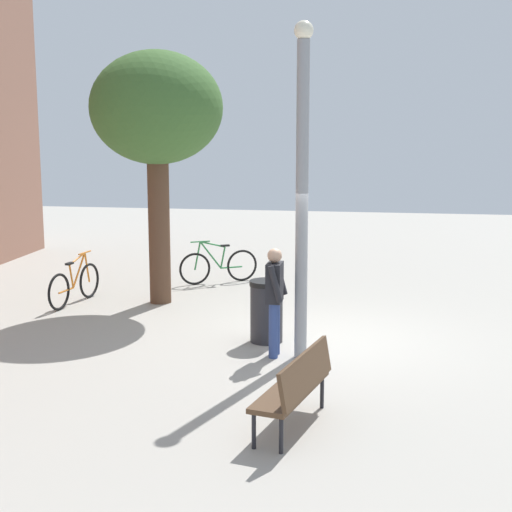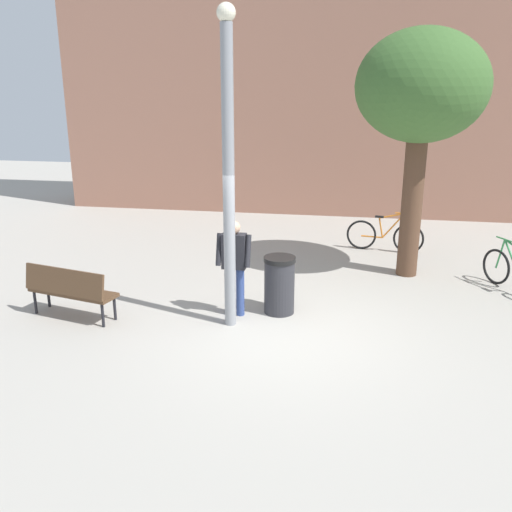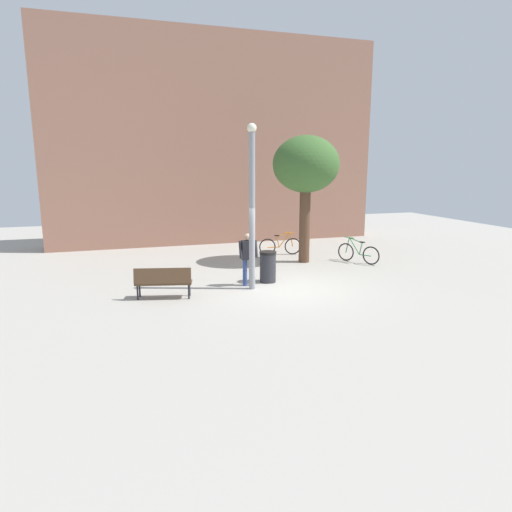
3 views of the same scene
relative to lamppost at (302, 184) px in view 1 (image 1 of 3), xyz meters
The scene contains 8 objects.
ground_plane 2.81m from the lamppost, 12.71° to the right, with size 36.00×36.00×0.00m, color #A8A399.
lamppost is the anchor object (origin of this frame).
person_by_lamppost 1.71m from the lamppost, 91.82° to the left, with size 0.59×0.29×1.67m.
park_bench 3.44m from the lamppost, behind, with size 1.67×0.83×0.92m.
plaza_tree 4.51m from the lamppost, 45.04° to the left, with size 2.53×2.53×4.87m.
bicycle_orange 5.90m from the lamppost, 60.12° to the left, with size 1.79×0.35×0.97m.
bicycle_green 6.02m from the lamppost, 24.88° to the left, with size 0.96×1.58×0.97m.
trash_bin 2.33m from the lamppost, 40.78° to the left, with size 0.55×0.55×1.01m.
Camera 1 is at (-12.08, -0.90, 3.55)m, focal length 53.51 mm.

